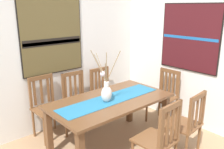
{
  "coord_description": "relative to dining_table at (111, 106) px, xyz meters",
  "views": [
    {
      "loc": [
        -1.71,
        -1.6,
        1.97
      ],
      "look_at": [
        0.39,
        0.78,
        1.06
      ],
      "focal_mm": 38.34,
      "sensor_mm": 36.0,
      "label": 1
    }
  ],
  "objects": [
    {
      "name": "chair_1",
      "position": [
        -0.01,
        -0.86,
        -0.12
      ],
      "size": [
        0.44,
        0.44,
        0.97
      ],
      "color": "brown",
      "rests_on": "ground_plane"
    },
    {
      "name": "wall_side",
      "position": [
        1.54,
        -0.72,
        0.73
      ],
      "size": [
        0.12,
        6.4,
        2.7
      ],
      "primitive_type": "cube",
      "color": "silver",
      "rests_on": "ground_plane"
    },
    {
      "name": "chair_5",
      "position": [
        0.57,
        -0.84,
        -0.14
      ],
      "size": [
        0.45,
        0.45,
        0.93
      ],
      "color": "brown",
      "rests_on": "ground_plane"
    },
    {
      "name": "chair_4",
      "position": [
        1.23,
        -0.01,
        -0.13
      ],
      "size": [
        0.43,
        0.43,
        0.92
      ],
      "color": "brown",
      "rests_on": "ground_plane"
    },
    {
      "name": "painting_on_side_wall",
      "position": [
        1.48,
        -0.25,
        0.86
      ],
      "size": [
        0.05,
        1.03,
        1.08
      ],
      "color": "black"
    },
    {
      "name": "table_runner",
      "position": [
        -0.0,
        -0.0,
        0.11
      ],
      "size": [
        1.56,
        0.36,
        0.01
      ],
      "primitive_type": "cube",
      "color": "#236B93",
      "rests_on": "dining_table"
    },
    {
      "name": "chair_2",
      "position": [
        -0.54,
        0.87,
        -0.13
      ],
      "size": [
        0.43,
        0.43,
        0.95
      ],
      "color": "brown",
      "rests_on": "ground_plane"
    },
    {
      "name": "chair_3",
      "position": [
        0.57,
        0.84,
        -0.14
      ],
      "size": [
        0.45,
        0.45,
        0.89
      ],
      "color": "brown",
      "rests_on": "ground_plane"
    },
    {
      "name": "wall_back",
      "position": [
        -0.32,
        1.14,
        0.73
      ],
      "size": [
        6.4,
        0.12,
        2.7
      ],
      "primitive_type": "cube",
      "color": "silver",
      "rests_on": "ground_plane"
    },
    {
      "name": "painting_on_back_wall",
      "position": [
        -0.26,
        1.07,
        0.97
      ],
      "size": [
        1.04,
        0.05,
        1.31
      ],
      "color": "black"
    },
    {
      "name": "centerpiece_vase",
      "position": [
        -0.1,
        -0.03,
        0.26
      ],
      "size": [
        0.32,
        0.33,
        0.72
      ],
      "color": "silver",
      "rests_on": "dining_table"
    },
    {
      "name": "chair_0",
      "position": [
        -0.01,
        0.83,
        -0.13
      ],
      "size": [
        0.45,
        0.45,
        0.92
      ],
      "color": "brown",
      "rests_on": "ground_plane"
    },
    {
      "name": "dining_table",
      "position": [
        0.0,
        0.0,
        0.0
      ],
      "size": [
        1.7,
        0.91,
        0.73
      ],
      "color": "brown",
      "rests_on": "ground_plane"
    }
  ]
}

